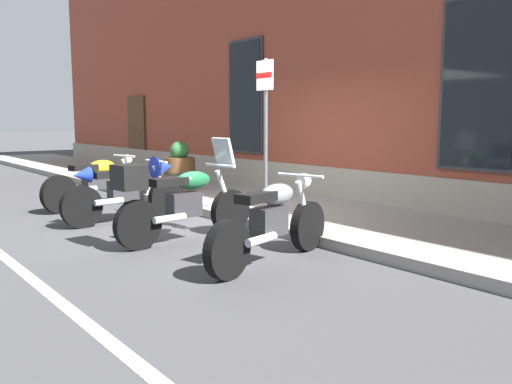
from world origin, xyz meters
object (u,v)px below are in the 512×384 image
motorcycle_green_touring (180,200)px  parking_sign (265,114)px  motorcycle_yellow_naked (99,182)px  motorcycle_grey_naked (273,221)px  motorcycle_blue_sport (131,186)px  barrel_planter (180,169)px

motorcycle_green_touring → parking_sign: 2.06m
motorcycle_green_touring → parking_sign: size_ratio=0.89×
motorcycle_yellow_naked → motorcycle_grey_naked: motorcycle_grey_naked is taller
motorcycle_blue_sport → motorcycle_grey_naked: 3.29m
motorcycle_green_touring → barrel_planter: bearing=149.7°
motorcycle_yellow_naked → motorcycle_green_touring: (3.32, -0.26, 0.09)m
motorcycle_blue_sport → motorcycle_green_touring: size_ratio=1.00×
motorcycle_yellow_naked → motorcycle_blue_sport: bearing=-4.2°
motorcycle_blue_sport → parking_sign: parking_sign is taller
parking_sign → motorcycle_blue_sport: bearing=-132.2°
barrel_planter → parking_sign: bearing=-8.9°
motorcycle_blue_sport → barrel_planter: (-2.12, 2.12, 0.00)m
parking_sign → motorcycle_yellow_naked: bearing=-154.1°
motorcycle_blue_sport → motorcycle_green_touring: bearing=-4.6°
motorcycle_green_touring → barrel_planter: (-3.87, 2.26, -0.01)m
motorcycle_green_touring → barrel_planter: size_ratio=2.10×
motorcycle_yellow_naked → parking_sign: parking_sign is taller
motorcycle_green_touring → motorcycle_grey_naked: size_ratio=1.01×
motorcycle_blue_sport → motorcycle_grey_naked: bearing=2.5°
motorcycle_blue_sport → motorcycle_grey_naked: (3.28, 0.14, -0.07)m
parking_sign → barrel_planter: bearing=171.1°
motorcycle_blue_sport → barrel_planter: bearing=135.0°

